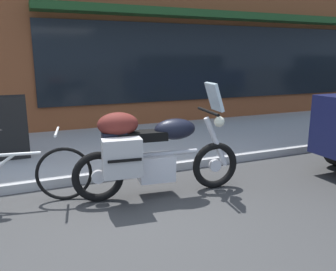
# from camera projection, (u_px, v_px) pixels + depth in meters

# --- Properties ---
(ground_plane) EXTENTS (80.00, 80.00, 0.00)m
(ground_plane) POSITION_uv_depth(u_px,v_px,m) (134.00, 218.00, 3.68)
(ground_plane) COLOR #383838
(storefront_building) EXTENTS (21.86, 0.90, 6.61)m
(storefront_building) POSITION_uv_depth(u_px,v_px,m) (318.00, 1.00, 9.66)
(storefront_building) COLOR brown
(storefront_building) RESTS_ON ground_plane
(touring_motorcycle) EXTENTS (2.12, 0.62, 1.39)m
(touring_motorcycle) POSITION_uv_depth(u_px,v_px,m) (150.00, 150.00, 4.13)
(touring_motorcycle) COLOR black
(touring_motorcycle) RESTS_ON ground_plane
(parked_bicycle) EXTENTS (1.72, 0.48, 0.92)m
(parked_bicycle) POSITION_uv_depth(u_px,v_px,m) (15.00, 175.00, 3.95)
(parked_bicycle) COLOR black
(parked_bicycle) RESTS_ON ground_plane
(sandwich_board_sign) EXTENTS (0.55, 0.42, 0.99)m
(sandwich_board_sign) POSITION_uv_depth(u_px,v_px,m) (9.00, 128.00, 5.25)
(sandwich_board_sign) COLOR black
(sandwich_board_sign) RESTS_ON sidewalk_curb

